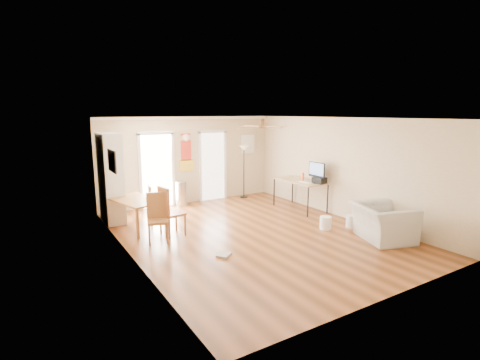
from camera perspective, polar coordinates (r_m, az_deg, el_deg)
floor at (r=8.46m, az=2.14°, el=-8.32°), size 7.00×7.00×0.00m
ceiling at (r=8.00m, az=2.27°, el=9.58°), size 5.50×7.00×0.00m
wall_back at (r=11.18m, az=-7.79°, el=3.08°), size 5.50×0.04×2.60m
wall_front at (r=5.63m, az=22.41°, el=-5.01°), size 5.50×0.04×2.60m
wall_left at (r=7.02m, az=-16.85°, el=-1.70°), size 0.04×7.00×2.60m
wall_right at (r=9.90m, az=15.59°, el=1.83°), size 0.04×7.00×2.60m
crown_molding at (r=8.00m, az=2.27°, el=9.29°), size 5.50×7.00×0.08m
kitchen_doorway at (r=10.83m, az=-12.82°, el=1.33°), size 0.90×0.10×2.10m
bathroom_doorway at (r=11.52m, az=-4.31°, el=2.10°), size 0.80×0.10×2.10m
wall_decal at (r=11.08m, az=-8.37°, el=4.30°), size 0.46×0.03×1.10m
ac_grille at (r=12.07m, az=1.20°, el=5.63°), size 0.50×0.04×0.60m
framed_poster at (r=8.30m, az=-19.31°, el=2.80°), size 0.04×0.66×0.48m
ceiling_fan at (r=7.76m, az=3.51°, el=8.28°), size 1.24×1.24×0.20m
bookshelf at (r=9.67m, az=-19.48°, el=0.30°), size 0.47×1.01×2.23m
dining_table at (r=9.04m, az=-15.72°, el=-5.09°), size 1.18×1.60×0.72m
dining_chair_right_a at (r=9.27m, az=-12.68°, el=-3.78°), size 0.47×0.47×0.96m
dining_chair_right_b at (r=8.34m, az=-10.46°, el=-4.76°), size 0.52×0.52×1.11m
dining_chair_near at (r=7.96m, az=-12.69°, el=-5.87°), size 0.53×0.53×1.04m
trash_can at (r=10.95m, az=-9.10°, el=-2.10°), size 0.42×0.42×0.73m
torchiere_lamp at (r=11.77m, az=0.61°, el=1.30°), size 0.32×0.32×1.69m
computer_desk at (r=10.55m, az=9.27°, el=-2.27°), size 0.78×1.56×0.84m
imac at (r=10.18m, az=11.84°, el=1.16°), size 0.09×0.60×0.55m
keyboard at (r=10.15m, az=10.12°, el=-0.35°), size 0.15×0.43×0.02m
printer at (r=10.10m, az=12.25°, el=-0.05°), size 0.32×0.36×0.16m
orange_bottle at (r=10.36m, az=9.73°, el=0.49°), size 0.09×0.09×0.23m
wastebasket_a at (r=8.95m, az=13.16°, el=-6.50°), size 0.28×0.28×0.31m
wastebasket_b at (r=9.25m, az=16.94°, el=-6.15°), size 0.30×0.30×0.30m
floor_cloth at (r=7.22m, az=-2.50°, el=-11.56°), size 0.35×0.33×0.04m
armchair at (r=8.52m, az=21.32°, el=-6.19°), size 1.37×1.46×0.77m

